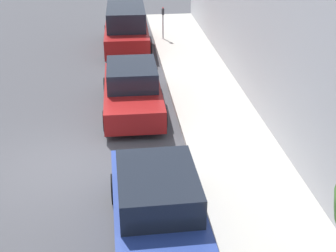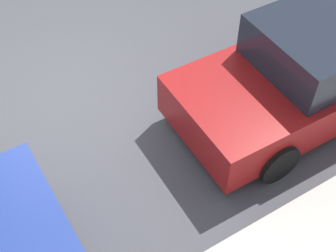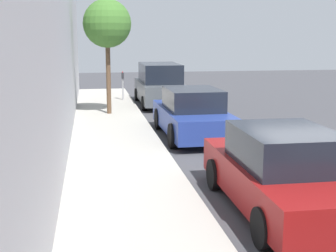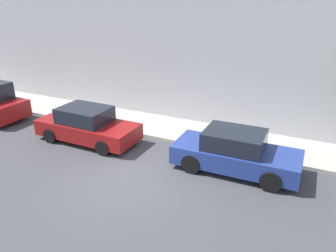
{
  "view_description": "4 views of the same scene",
  "coord_description": "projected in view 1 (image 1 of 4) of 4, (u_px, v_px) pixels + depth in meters",
  "views": [
    {
      "loc": [
        1.67,
        -10.81,
        6.53
      ],
      "look_at": [
        2.92,
        0.07,
        1.0
      ],
      "focal_mm": 50.0,
      "sensor_mm": 36.0,
      "label": 1
    },
    {
      "loc": [
        5.49,
        -1.28,
        5.41
      ],
      "look_at": [
        2.18,
        0.71,
        1.0
      ],
      "focal_mm": 50.0,
      "sensor_mm": 36.0,
      "label": 2
    },
    {
      "loc": [
        5.49,
        10.99,
        3.14
      ],
      "look_at": [
        3.65,
        0.07,
        1.0
      ],
      "focal_mm": 50.0,
      "sensor_mm": 36.0,
      "label": 3
    },
    {
      "loc": [
        -8.24,
        -5.48,
        6.03
      ],
      "look_at": [
        2.99,
        -0.11,
        1.0
      ],
      "focal_mm": 35.0,
      "sensor_mm": 36.0,
      "label": 4
    }
  ],
  "objects": [
    {
      "name": "ground_plane",
      "position": [
        59.0,
        166.0,
        12.36
      ],
      "size": [
        60.0,
        60.0,
        0.0
      ],
      "primitive_type": "plane",
      "color": "#424247"
    },
    {
      "name": "parked_sedan_third",
      "position": [
        132.0,
        89.0,
        15.25
      ],
      "size": [
        1.92,
        4.52,
        1.54
      ],
      "color": "maroon",
      "rests_on": "ground_plane"
    },
    {
      "name": "parked_minivan_fourth",
      "position": [
        126.0,
        29.0,
        21.19
      ],
      "size": [
        2.02,
        4.94,
        1.9
      ],
      "color": "maroon",
      "rests_on": "ground_plane"
    },
    {
      "name": "sidewalk",
      "position": [
        236.0,
        154.0,
        12.82
      ],
      "size": [
        2.59,
        32.0,
        0.15
      ],
      "color": "#B2ADA3",
      "rests_on": "ground_plane"
    },
    {
      "name": "parking_meter_far",
      "position": [
        163.0,
        20.0,
        22.08
      ],
      "size": [
        0.11,
        0.15,
        1.5
      ],
      "color": "#ADADB2",
      "rests_on": "sidewalk"
    },
    {
      "name": "parked_sedan_second",
      "position": [
        158.0,
        209.0,
        9.52
      ],
      "size": [
        1.92,
        4.52,
        1.54
      ],
      "color": "navy",
      "rests_on": "ground_plane"
    }
  ]
}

